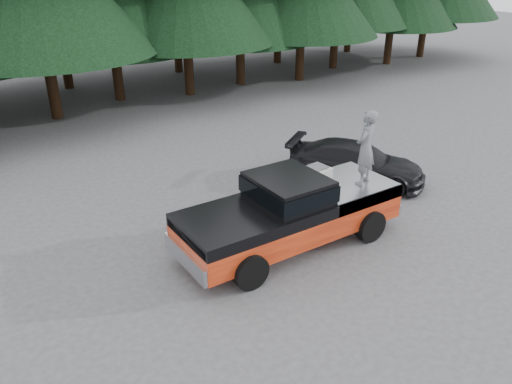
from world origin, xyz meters
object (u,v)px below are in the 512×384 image
parked_car (356,163)px  pickup_truck (290,221)px  man_on_bed (366,148)px  air_compressor (316,177)px

parked_car → pickup_truck: bearing=171.2°
man_on_bed → parked_car: man_on_bed is taller
air_compressor → parked_car: size_ratio=0.15×
pickup_truck → man_on_bed: man_on_bed is taller
pickup_truck → man_on_bed: 2.69m
pickup_truck → parked_car: size_ratio=1.36×
air_compressor → man_on_bed: bearing=-31.6°
man_on_bed → pickup_truck: bearing=-33.1°
air_compressor → man_on_bed: man_on_bed is taller
pickup_truck → air_compressor: size_ratio=8.81×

